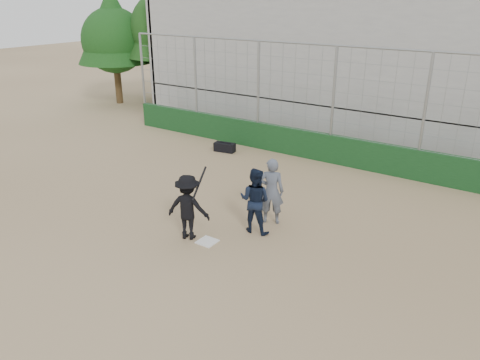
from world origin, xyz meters
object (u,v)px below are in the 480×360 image
Objects in this scene: batter_at_plate at (188,207)px; equipment_bag at (225,147)px; catcher_crouched at (255,211)px; umpire at (271,194)px.

batter_at_plate reaches higher than equipment_bag.
umpire is at bearing 84.51° from catcher_crouched.
umpire is 1.90× the size of equipment_bag.
umpire reaches higher than catcher_crouched.
batter_at_plate is 2.15× the size of equipment_bag.
umpire reaches higher than equipment_bag.
batter_at_plate is 1.13× the size of umpire.
catcher_crouched is at bearing 44.71° from batter_at_plate.
umpire is (1.23, 1.84, -0.02)m from batter_at_plate.
umpire is at bearing 56.26° from batter_at_plate.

